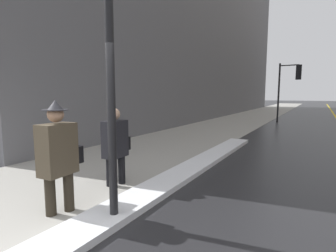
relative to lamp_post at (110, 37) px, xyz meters
name	(u,v)px	position (x,y,z in m)	size (l,w,h in m)	color
sidewalk_slab	(232,123)	(-2.30, 13.77, -2.58)	(4.00, 80.00, 0.01)	#9E9B93
snow_bank_curb	(191,168)	(-0.10, 2.85, -2.53)	(0.66, 8.80, 0.11)	white
lamp_post	(110,37)	(0.00, 0.00, 0.00)	(0.28, 0.28, 4.24)	black
traffic_light_near	(291,80)	(0.85, 15.46, 0.14)	(1.31, 0.33, 3.76)	black
pedestrian_in_fedora	(58,153)	(-0.88, -0.22, -1.63)	(0.37, 0.75, 1.74)	#2A241B
pedestrian_with_shoulder_bag	(116,143)	(-0.98, 1.18, -1.72)	(0.32, 0.72, 1.55)	black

